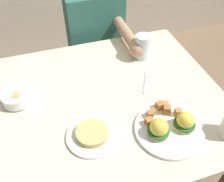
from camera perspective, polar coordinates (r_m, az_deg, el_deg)
ground_plane at (r=1.69m, az=-3.59°, el=-19.99°), size 6.00×6.00×0.00m
dining_table at (r=1.15m, az=-5.00°, el=-6.33°), size 1.20×0.90×0.74m
eggs_benedict_plate at (r=0.97m, az=13.31°, el=-8.04°), size 0.27×0.27×0.09m
fruit_bowl at (r=1.12m, az=-21.42°, el=-1.51°), size 0.12×0.12×0.06m
fork at (r=1.17m, az=7.96°, el=2.40°), size 0.09×0.14×0.00m
water_glass_near at (r=1.28m, az=7.07°, el=9.83°), size 0.08×0.08×0.13m
side_plate at (r=0.94m, az=-4.62°, el=-10.08°), size 0.20×0.20×0.04m
diner_person at (r=1.61m, az=-3.55°, el=11.83°), size 0.34×0.54×1.14m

